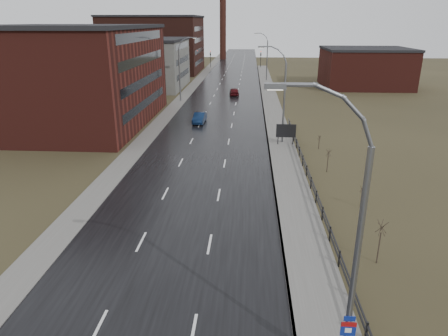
# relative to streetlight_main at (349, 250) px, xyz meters

# --- Properties ---
(road) EXTENTS (14.00, 300.00, 0.06)m
(road) POSITION_rel_streetlight_main_xyz_m (-8.47, 58.00, -6.03)
(road) COLOR black
(road) RESTS_ON ground
(sidewalk_right) EXTENTS (3.20, 180.00, 0.18)m
(sidewalk_right) POSITION_rel_streetlight_main_xyz_m (0.13, 33.00, -5.97)
(sidewalk_right) COLOR #595651
(sidewalk_right) RESTS_ON ground
(curb_right) EXTENTS (0.16, 180.00, 0.18)m
(curb_right) POSITION_rel_streetlight_main_xyz_m (-1.39, 33.00, -5.97)
(curb_right) COLOR slate
(curb_right) RESTS_ON ground
(sidewalk_left) EXTENTS (2.40, 260.00, 0.12)m
(sidewalk_left) POSITION_rel_streetlight_main_xyz_m (-16.67, 58.00, -6.00)
(sidewalk_left) COLOR #595651
(sidewalk_left) RESTS_ON ground
(warehouse_near) EXTENTS (22.44, 28.56, 13.50)m
(warehouse_near) POSITION_rel_streetlight_main_xyz_m (-29.46, 43.00, 0.70)
(warehouse_near) COLOR #471914
(warehouse_near) RESTS_ON ground
(warehouse_mid) EXTENTS (16.32, 20.40, 10.50)m
(warehouse_mid) POSITION_rel_streetlight_main_xyz_m (-26.46, 76.00, -0.80)
(warehouse_mid) COLOR slate
(warehouse_mid) RESTS_ON ground
(warehouse_far) EXTENTS (26.52, 24.48, 15.50)m
(warehouse_far) POSITION_rel_streetlight_main_xyz_m (-31.47, 106.00, 1.70)
(warehouse_far) COLOR #331611
(warehouse_far) RESTS_ON ground
(building_right) EXTENTS (18.36, 16.32, 8.50)m
(building_right) POSITION_rel_streetlight_main_xyz_m (21.83, 80.00, -1.80)
(building_right) COLOR #471914
(building_right) RESTS_ON ground
(smokestack) EXTENTS (2.70, 2.70, 30.70)m
(smokestack) POSITION_rel_streetlight_main_xyz_m (-14.47, 148.00, 9.44)
(smokestack) COLOR #331611
(smokestack) RESTS_ON ground
(streetlight_main) EXTENTS (3.91, 0.29, 12.11)m
(streetlight_main) POSITION_rel_streetlight_main_xyz_m (0.00, 0.00, 0.00)
(streetlight_main) COLOR slate
(streetlight_main) RESTS_ON ground
(streetlight_right_mid) EXTENTS (3.36, 0.28, 11.35)m
(streetlight_right_mid) POSITION_rel_streetlight_main_xyz_m (0.03, 34.00, -0.22)
(streetlight_right_mid) COLOR slate
(streetlight_right_mid) RESTS_ON ground
(streetlight_left) EXTENTS (3.36, 0.28, 11.35)m
(streetlight_left) POSITION_rel_streetlight_main_xyz_m (-16.17, 60.00, -0.22)
(streetlight_left) COLOR slate
(streetlight_left) RESTS_ON ground
(streetlight_right_far) EXTENTS (3.36, 0.28, 11.35)m
(streetlight_right_far) POSITION_rel_streetlight_main_xyz_m (0.03, 88.00, -0.22)
(streetlight_right_far) COLOR slate
(streetlight_right_far) RESTS_ON ground
(guardrail) EXTENTS (0.10, 53.05, 1.10)m
(guardrail) POSITION_rel_streetlight_main_xyz_m (1.83, 16.32, -5.35)
(guardrail) COLOR black
(guardrail) RESTS_ON ground
(shrub_c) EXTENTS (0.67, 0.71, 2.86)m
(shrub_c) POSITION_rel_streetlight_main_xyz_m (4.24, 8.56, -4.54)
(shrub_c) COLOR #382D23
(shrub_c) RESTS_ON ground
(shrub_d) EXTENTS (0.43, 0.45, 1.80)m
(shrub_d) POSITION_rel_streetlight_main_xyz_m (5.25, 16.42, -5.11)
(shrub_d) COLOR #382D23
(shrub_d) RESTS_ON ground
(shrub_e) EXTENTS (0.55, 0.58, 2.32)m
(shrub_e) POSITION_rel_streetlight_main_xyz_m (4.00, 24.31, -4.82)
(shrub_e) COLOR #382D23
(shrub_e) RESTS_ON ground
(shrub_f) EXTENTS (0.40, 0.41, 1.63)m
(shrub_f) POSITION_rel_streetlight_main_xyz_m (4.38, 31.84, -5.20)
(shrub_f) COLOR #382D23
(shrub_f) RESTS_ON ground
(billboard) EXTENTS (2.31, 0.17, 2.63)m
(billboard) POSITION_rel_streetlight_main_xyz_m (0.63, 32.92, -4.30)
(billboard) COLOR black
(billboard) RESTS_ON ground
(traffic_light_left) EXTENTS (0.58, 2.73, 5.30)m
(traffic_light_left) POSITION_rel_streetlight_main_xyz_m (-16.47, 118.00, -1.46)
(traffic_light_left) COLOR black
(traffic_light_left) RESTS_ON ground
(traffic_light_right) EXTENTS (0.58, 2.73, 5.30)m
(traffic_light_right) POSITION_rel_streetlight_main_xyz_m (-0.47, 118.00, -1.46)
(traffic_light_right) COLOR black
(traffic_light_right) RESTS_ON ground
(car_near) EXTENTS (1.72, 4.48, 1.46)m
(car_near) POSITION_rel_streetlight_main_xyz_m (-10.92, 43.47, -5.33)
(car_near) COLOR #0C1E3E
(car_near) RESTS_ON ground
(car_far) EXTENTS (2.09, 4.61, 1.53)m
(car_far) POSITION_rel_streetlight_main_xyz_m (-6.79, 66.61, -5.29)
(car_far) COLOR #430B0F
(car_far) RESTS_ON ground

